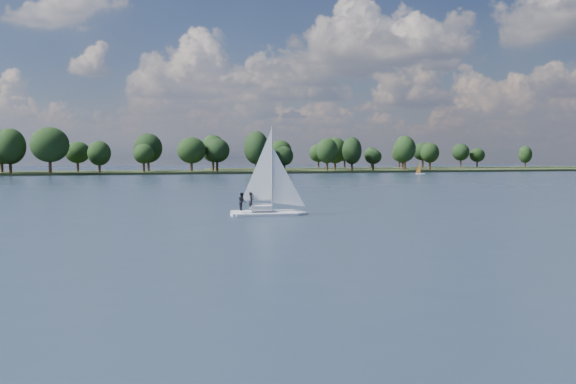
% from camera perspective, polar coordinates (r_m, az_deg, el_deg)
% --- Properties ---
extents(ground, '(700.00, 700.00, 0.00)m').
position_cam_1_polar(ground, '(116.07, -13.81, 0.30)').
color(ground, '#233342').
rests_on(ground, ground).
extents(far_shore, '(660.00, 40.00, 1.50)m').
position_cam_1_polar(far_shore, '(227.75, -16.53, 1.57)').
color(far_shore, black).
rests_on(far_shore, ground).
extents(far_shore_back, '(220.00, 30.00, 1.40)m').
position_cam_1_polar(far_shore_back, '(324.30, 12.53, 2.03)').
color(far_shore_back, black).
rests_on(far_shore_back, ground).
extents(sailboat, '(6.75, 2.55, 8.68)m').
position_cam_1_polar(sailboat, '(59.80, -2.06, 0.20)').
color(sailboat, silver).
rests_on(sailboat, ground).
extents(dinghy_orange, '(3.04, 1.89, 4.53)m').
position_cam_1_polar(dinghy_orange, '(218.39, 11.68, 1.86)').
color(dinghy_orange, white).
rests_on(dinghy_orange, ground).
extents(treeline, '(562.65, 74.49, 17.96)m').
position_cam_1_polar(treeline, '(224.00, -18.92, 3.55)').
color(treeline, black).
rests_on(treeline, ground).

